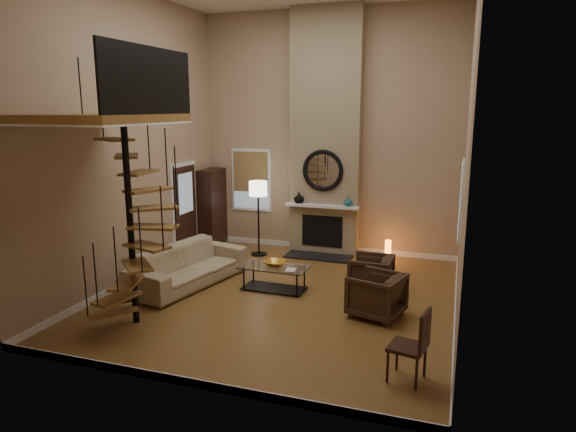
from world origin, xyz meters
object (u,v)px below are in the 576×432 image
(coffee_table, at_px, (274,275))
(accent_lamp, at_px, (388,251))
(armchair_far, at_px, (381,296))
(side_chair, at_px, (415,342))
(sofa, at_px, (188,265))
(hutch, at_px, (212,207))
(armchair_near, at_px, (375,274))
(floor_lamp, at_px, (258,194))

(coffee_table, height_order, accent_lamp, accent_lamp)
(armchair_far, xyz_separation_m, coffee_table, (-2.07, 0.64, -0.07))
(armchair_far, relative_size, side_chair, 0.86)
(accent_lamp, bearing_deg, armchair_far, -84.44)
(sofa, bearing_deg, side_chair, -105.33)
(coffee_table, bearing_deg, hutch, 135.08)
(hutch, relative_size, sofa, 0.75)
(sofa, relative_size, accent_lamp, 5.25)
(armchair_far, bearing_deg, side_chair, 36.18)
(sofa, bearing_deg, accent_lamp, -39.68)
(sofa, xyz_separation_m, armchair_far, (3.73, -0.39, -0.04))
(armchair_far, bearing_deg, armchair_near, -149.78)
(armchair_near, bearing_deg, floor_lamp, -116.97)
(armchair_near, distance_m, armchair_far, 1.09)
(armchair_near, relative_size, accent_lamp, 1.60)
(floor_lamp, bearing_deg, side_chair, -49.73)
(hutch, distance_m, sofa, 2.98)
(coffee_table, distance_m, accent_lamp, 3.02)
(floor_lamp, height_order, side_chair, floor_lamp)
(hutch, xyz_separation_m, side_chair, (5.30, -5.08, -0.42))
(sofa, xyz_separation_m, floor_lamp, (0.52, 2.31, 1.02))
(armchair_far, height_order, accent_lamp, armchair_far)
(armchair_near, relative_size, armchair_far, 0.94)
(hutch, distance_m, floor_lamp, 1.56)
(armchair_near, bearing_deg, coffee_table, -74.74)
(accent_lamp, bearing_deg, side_chair, -78.73)
(floor_lamp, xyz_separation_m, accent_lamp, (2.90, 0.39, -1.16))
(sofa, xyz_separation_m, coffee_table, (1.66, 0.25, -0.11))
(floor_lamp, bearing_deg, hutch, 161.19)
(armchair_far, distance_m, accent_lamp, 3.11)
(floor_lamp, bearing_deg, sofa, -102.79)
(sofa, distance_m, coffee_table, 1.68)
(floor_lamp, distance_m, accent_lamp, 3.15)
(armchair_near, distance_m, side_chair, 3.11)
(armchair_far, bearing_deg, floor_lamp, -113.99)
(accent_lamp, relative_size, side_chair, 0.50)
(hutch, xyz_separation_m, floor_lamp, (1.41, -0.48, 0.46))
(sofa, distance_m, armchair_far, 3.75)
(coffee_table, relative_size, accent_lamp, 2.71)
(coffee_table, height_order, side_chair, side_chair)
(armchair_far, xyz_separation_m, floor_lamp, (-3.20, 2.70, 1.06))
(floor_lamp, distance_m, side_chair, 6.09)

